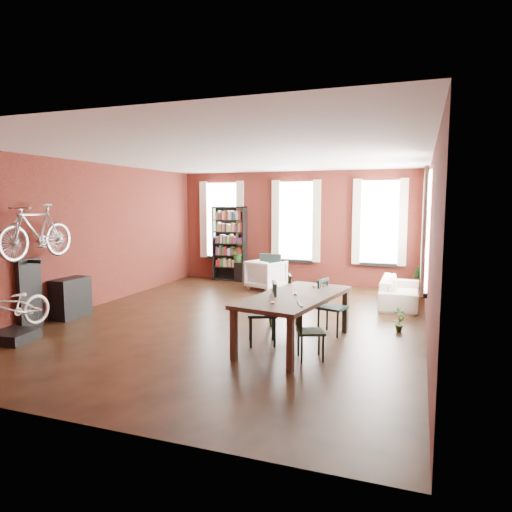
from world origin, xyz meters
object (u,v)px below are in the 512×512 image
at_px(dining_chair_d, 332,307).
at_px(white_armchair, 266,273).
at_px(dining_chair_a, 262,313).
at_px(cream_sofa, 400,287).
at_px(console_table, 71,298).
at_px(dining_chair_b, 280,300).
at_px(dining_chair_c, 311,331).
at_px(plant_stand, 240,272).
at_px(dining_table, 295,320).
at_px(bike_trainer, 14,336).
at_px(bookshelf, 230,244).
at_px(bicycle_floor, 8,285).

relative_size(dining_chair_d, white_armchair, 1.11).
distance_m(dining_chair_a, dining_chair_d, 1.38).
bearing_deg(cream_sofa, dining_chair_d, 160.56).
bearing_deg(console_table, dining_chair_b, 12.16).
height_order(dining_chair_b, dining_chair_c, dining_chair_b).
xyz_separation_m(cream_sofa, plant_stand, (-4.58, 1.63, -0.13)).
distance_m(dining_table, bike_trainer, 4.71).
xyz_separation_m(white_armchair, plant_stand, (-1.11, 0.91, -0.15)).
bearing_deg(dining_chair_d, bike_trainer, 128.61).
distance_m(dining_chair_a, bookshelf, 6.32).
xyz_separation_m(dining_chair_c, plant_stand, (-3.50, 5.93, -0.14)).
relative_size(bike_trainer, bicycle_floor, 0.40).
height_order(white_armchair, plant_stand, white_armchair).
distance_m(bike_trainer, console_table, 1.71).
height_order(dining_chair_d, cream_sofa, dining_chair_d).
xyz_separation_m(dining_table, dining_chair_d, (0.47, 0.81, 0.07)).
height_order(dining_chair_d, bicycle_floor, bicycle_floor).
bearing_deg(bicycle_floor, dining_chair_c, 15.83).
distance_m(dining_chair_c, dining_chair_d, 1.41).
bearing_deg(white_armchair, console_table, 78.62).
xyz_separation_m(dining_chair_c, white_armchair, (-2.38, 5.02, 0.02)).
bearing_deg(white_armchair, cream_sofa, -169.89).
xyz_separation_m(dining_chair_c, bookshelf, (-3.87, 6.00, 0.68)).
distance_m(dining_table, white_armchair, 4.84).
bearing_deg(bike_trainer, dining_table, 18.07).
xyz_separation_m(dining_chair_c, bicycle_floor, (-4.89, -0.88, 0.54)).
bearing_deg(bicycle_floor, bike_trainer, 47.66).
bearing_deg(white_armchair, dining_chair_a, 129.60).
bearing_deg(cream_sofa, dining_table, 158.12).
bearing_deg(bike_trainer, dining_chair_c, 9.96).
bearing_deg(console_table, bicycle_floor, -81.45).
xyz_separation_m(dining_chair_b, cream_sofa, (2.08, 2.61, -0.07)).
relative_size(dining_chair_d, bicycle_floor, 0.62).
distance_m(dining_chair_b, bookshelf, 5.21).
relative_size(dining_chair_d, cream_sofa, 0.46).
xyz_separation_m(dining_chair_d, bike_trainer, (-4.93, -2.27, -0.39)).
bearing_deg(dining_chair_b, bicycle_floor, -77.01).
relative_size(dining_table, bike_trainer, 3.91).
distance_m(plant_stand, bicycle_floor, 6.99).
distance_m(dining_chair_d, console_table, 5.25).
bearing_deg(dining_chair_c, dining_table, 10.50).
xyz_separation_m(white_armchair, bike_trainer, (-2.49, -5.88, -0.34)).
relative_size(dining_chair_c, bookshelf, 0.38).
height_order(bookshelf, plant_stand, bookshelf).
relative_size(bookshelf, plant_stand, 3.90).
distance_m(cream_sofa, bike_trainer, 7.88).
relative_size(white_armchair, plant_stand, 1.54).
relative_size(dining_chair_b, plant_stand, 1.70).
bearing_deg(bike_trainer, dining_chair_b, 33.38).
xyz_separation_m(dining_table, bike_trainer, (-4.47, -1.46, -0.32)).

